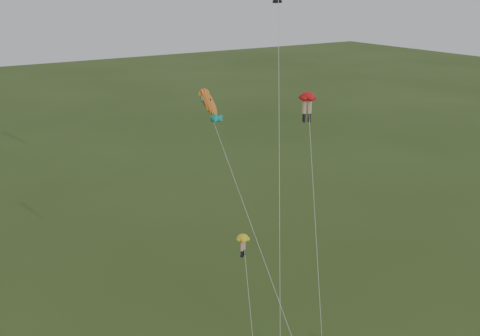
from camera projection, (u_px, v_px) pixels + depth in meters
ground at (285, 335)px, 37.25m from camera, size 300.00×300.00×0.00m
legs_kite_red_mid at (308, 103)px, 39.71m from camera, size 5.02×8.44×15.67m
legs_kite_yellow at (244, 247)px, 32.60m from camera, size 1.17×2.84×8.81m
fish_kite at (209, 104)px, 39.80m from camera, size 1.24×14.12×16.02m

